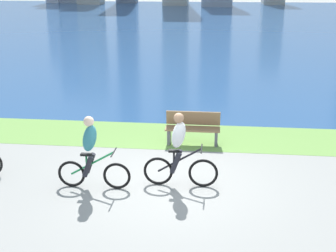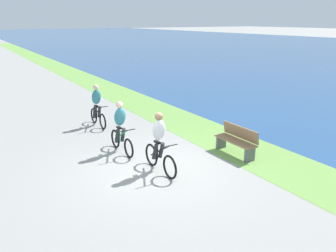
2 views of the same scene
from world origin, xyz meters
name	(u,v)px [view 1 (image 1 of 2)]	position (x,y,z in m)	size (l,w,h in m)	color
ground_plane	(169,185)	(0.00, 0.00, 0.00)	(300.00, 300.00, 0.00)	gray
grass_strip_bayside	(181,136)	(0.00, 3.20, 0.00)	(120.00, 2.23, 0.01)	#6B9947
bay_water_surface	(208,21)	(0.00, 37.53, 0.00)	(300.00, 66.44, 0.00)	navy
cyclist_lead	(179,151)	(0.22, -0.02, 0.84)	(1.66, 0.52, 1.70)	black
cyclist_trailing	(91,153)	(-1.66, -0.33, 0.83)	(1.63, 0.52, 1.65)	black
bench_near_path	(193,128)	(0.38, 2.66, 0.45)	(1.50, 0.47, 0.90)	olive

